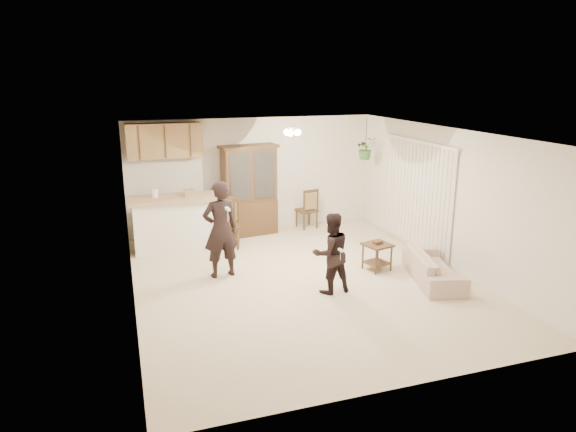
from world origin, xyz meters
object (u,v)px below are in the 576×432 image
object	(u,v)px
side_table	(377,256)
chair_hutch_left	(230,233)
child	(331,252)
chair_hutch_right	(307,217)
china_hutch	(249,191)
adult	(220,226)
chair_bar	(227,234)
sofa	(434,260)

from	to	relation	value
side_table	chair_hutch_left	distance (m)	3.10
child	chair_hutch_right	bearing A→B (deg)	-109.54
china_hutch	adult	bearing A→B (deg)	-122.64
china_hutch	chair_hutch_right	distance (m)	1.53
side_table	chair_bar	world-z (taller)	chair_bar
sofa	side_table	bearing A→B (deg)	57.82
sofa	china_hutch	bearing A→B (deg)	48.33
sofa	chair_bar	distance (m)	4.08
child	china_hutch	distance (m)	3.50
child	chair_hutch_left	world-z (taller)	child
adult	side_table	xyz separation A→B (m)	(2.69, -0.58, -0.65)
china_hutch	sofa	bearing A→B (deg)	-64.15
chair_hutch_right	adult	bearing A→B (deg)	32.77
adult	chair_hutch_right	xyz separation A→B (m)	(2.42, 2.30, -0.64)
child	side_table	bearing A→B (deg)	-156.62
adult	chair_hutch_right	distance (m)	3.40
sofa	china_hutch	xyz separation A→B (m)	(-2.31, 3.56, 0.60)
chair_bar	chair_hutch_left	size ratio (longest dim) A/B	1.08
chair_bar	adult	bearing A→B (deg)	-102.17
child	china_hutch	world-z (taller)	china_hutch
chair_hutch_left	child	bearing A→B (deg)	-54.81
sofa	chair_hutch_left	world-z (taller)	chair_hutch_left
child	china_hutch	size ratio (longest dim) A/B	0.69
sofa	chair_hutch_left	bearing A→B (deg)	60.14
child	china_hutch	xyz separation A→B (m)	(-0.46, 3.46, 0.29)
adult	chair_hutch_right	size ratio (longest dim) A/B	1.95
sofa	china_hutch	world-z (taller)	china_hutch
chair_hutch_right	sofa	bearing A→B (deg)	94.01
sofa	chair_bar	xyz separation A→B (m)	(-2.98, 2.78, -0.08)
child	chair_hutch_right	world-z (taller)	child
chair_hutch_left	side_table	bearing A→B (deg)	-29.62
adult	child	size ratio (longest dim) A/B	1.33
sofa	chair_bar	bearing A→B (deg)	62.37
adult	chair_hutch_right	world-z (taller)	adult
china_hutch	chair_hutch_left	xyz separation A→B (m)	(-0.59, -0.64, -0.70)
china_hutch	side_table	world-z (taller)	china_hutch
chair_hutch_left	adult	bearing A→B (deg)	-91.95
adult	chair_bar	distance (m)	1.63
side_table	chair_hutch_right	xyz separation A→B (m)	(-0.28, 2.88, 0.01)
child	chair_bar	world-z (taller)	child
side_table	sofa	bearing A→B (deg)	-47.56
chair_bar	chair_hutch_left	world-z (taller)	chair_bar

